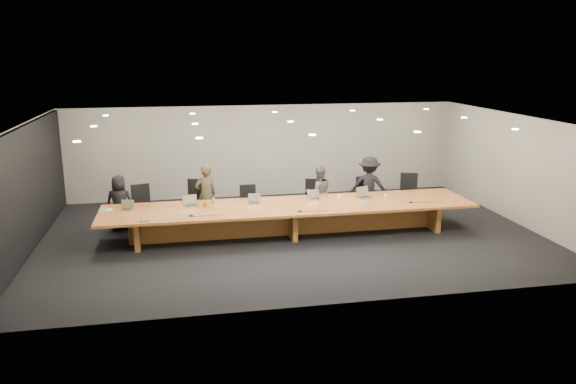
# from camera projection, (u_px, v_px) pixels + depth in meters

# --- Properties ---
(ground) EXTENTS (12.00, 12.00, 0.00)m
(ground) POSITION_uv_depth(u_px,v_px,m) (290.00, 234.00, 13.77)
(ground) COLOR black
(ground) RESTS_ON ground
(back_wall) EXTENTS (12.00, 0.02, 2.80)m
(back_wall) POSITION_uv_depth(u_px,v_px,m) (265.00, 151.00, 17.24)
(back_wall) COLOR beige
(back_wall) RESTS_ON ground
(left_wall_panel) EXTENTS (0.08, 7.84, 2.74)m
(left_wall_panel) POSITION_uv_depth(u_px,v_px,m) (26.00, 191.00, 12.34)
(left_wall_panel) COLOR black
(left_wall_panel) RESTS_ON ground
(conference_table) EXTENTS (9.00, 1.80, 0.75)m
(conference_table) POSITION_uv_depth(u_px,v_px,m) (290.00, 214.00, 13.64)
(conference_table) COLOR #944F20
(conference_table) RESTS_ON ground
(chair_far_left) EXTENTS (0.71, 0.71, 1.12)m
(chair_far_left) POSITION_uv_depth(u_px,v_px,m) (143.00, 206.00, 14.19)
(chair_far_left) COLOR black
(chair_far_left) RESTS_ON ground
(chair_left) EXTENTS (0.75, 0.75, 1.18)m
(chair_left) POSITION_uv_depth(u_px,v_px,m) (195.00, 202.00, 14.45)
(chair_left) COLOR black
(chair_left) RESTS_ON ground
(chair_mid_left) EXTENTS (0.52, 0.52, 1.01)m
(chair_mid_left) POSITION_uv_depth(u_px,v_px,m) (249.00, 204.00, 14.59)
(chair_mid_left) COLOR black
(chair_mid_left) RESTS_ON ground
(chair_mid_right) EXTENTS (0.66, 0.66, 1.08)m
(chair_mid_right) POSITION_uv_depth(u_px,v_px,m) (313.00, 200.00, 14.91)
(chair_mid_right) COLOR black
(chair_mid_right) RESTS_ON ground
(chair_right) EXTENTS (0.56, 0.56, 1.09)m
(chair_right) POSITION_uv_depth(u_px,v_px,m) (366.00, 197.00, 15.19)
(chair_right) COLOR black
(chair_right) RESTS_ON ground
(chair_far_right) EXTENTS (0.70, 0.70, 1.12)m
(chair_far_right) POSITION_uv_depth(u_px,v_px,m) (409.00, 193.00, 15.47)
(chair_far_right) COLOR black
(chair_far_right) RESTS_ON ground
(person_a) EXTENTS (0.74, 0.54, 1.39)m
(person_a) POSITION_uv_depth(u_px,v_px,m) (120.00, 203.00, 14.01)
(person_a) COLOR black
(person_a) RESTS_ON ground
(person_b) EXTENTS (0.66, 0.53, 1.56)m
(person_b) POSITION_uv_depth(u_px,v_px,m) (206.00, 195.00, 14.43)
(person_b) COLOR #39311F
(person_b) RESTS_ON ground
(person_c) EXTENTS (0.73, 0.59, 1.46)m
(person_c) POSITION_uv_depth(u_px,v_px,m) (319.00, 193.00, 14.85)
(person_c) COLOR #505052
(person_c) RESTS_ON ground
(person_d) EXTENTS (1.20, 0.96, 1.63)m
(person_d) POSITION_uv_depth(u_px,v_px,m) (369.00, 186.00, 15.22)
(person_d) COLOR black
(person_d) RESTS_ON ground
(laptop_a) EXTENTS (0.34, 0.28, 0.24)m
(laptop_a) POSITION_uv_depth(u_px,v_px,m) (126.00, 205.00, 13.10)
(laptop_a) COLOR #C2B294
(laptop_a) RESTS_ON conference_table
(laptop_b) EXTENTS (0.38, 0.31, 0.27)m
(laptop_b) POSITION_uv_depth(u_px,v_px,m) (191.00, 201.00, 13.45)
(laptop_b) COLOR tan
(laptop_b) RESTS_ON conference_table
(laptop_c) EXTENTS (0.34, 0.28, 0.24)m
(laptop_c) POSITION_uv_depth(u_px,v_px,m) (254.00, 199.00, 13.68)
(laptop_c) COLOR tan
(laptop_c) RESTS_ON conference_table
(laptop_d) EXTENTS (0.32, 0.24, 0.24)m
(laptop_d) POSITION_uv_depth(u_px,v_px,m) (315.00, 195.00, 14.08)
(laptop_d) COLOR tan
(laptop_d) RESTS_ON conference_table
(laptop_e) EXTENTS (0.43, 0.37, 0.29)m
(laptop_e) POSITION_uv_depth(u_px,v_px,m) (366.00, 193.00, 14.20)
(laptop_e) COLOR tan
(laptop_e) RESTS_ON conference_table
(water_bottle) EXTENTS (0.07, 0.07, 0.19)m
(water_bottle) POSITION_uv_depth(u_px,v_px,m) (214.00, 202.00, 13.47)
(water_bottle) COLOR #AEBFB8
(water_bottle) RESTS_ON conference_table
(amber_mug) EXTENTS (0.08, 0.08, 0.10)m
(amber_mug) POSITION_uv_depth(u_px,v_px,m) (205.00, 205.00, 13.41)
(amber_mug) COLOR brown
(amber_mug) RESTS_ON conference_table
(paper_cup_near) EXTENTS (0.09, 0.09, 0.09)m
(paper_cup_near) POSITION_uv_depth(u_px,v_px,m) (339.00, 197.00, 14.15)
(paper_cup_near) COLOR white
(paper_cup_near) RESTS_ON conference_table
(paper_cup_far) EXTENTS (0.10, 0.10, 0.10)m
(paper_cup_far) POSITION_uv_depth(u_px,v_px,m) (386.00, 197.00, 14.18)
(paper_cup_far) COLOR silver
(paper_cup_far) RESTS_ON conference_table
(notepad) EXTENTS (0.31, 0.28, 0.02)m
(notepad) POSITION_uv_depth(u_px,v_px,m) (106.00, 209.00, 13.17)
(notepad) COLOR white
(notepad) RESTS_ON conference_table
(lime_gadget) EXTENTS (0.16, 0.12, 0.02)m
(lime_gadget) POSITION_uv_depth(u_px,v_px,m) (105.00, 209.00, 13.17)
(lime_gadget) COLOR green
(lime_gadget) RESTS_ON notepad
(av_box) EXTENTS (0.23, 0.20, 0.03)m
(av_box) POSITION_uv_depth(u_px,v_px,m) (145.00, 220.00, 12.28)
(av_box) COLOR #B1B0B5
(av_box) RESTS_ON conference_table
(mic_left) EXTENTS (0.18, 0.18, 0.03)m
(mic_left) POSITION_uv_depth(u_px,v_px,m) (191.00, 215.00, 12.66)
(mic_left) COLOR black
(mic_left) RESTS_ON conference_table
(mic_center) EXTENTS (0.15, 0.15, 0.03)m
(mic_center) POSITION_uv_depth(u_px,v_px,m) (300.00, 211.00, 13.03)
(mic_center) COLOR black
(mic_center) RESTS_ON conference_table
(mic_right) EXTENTS (0.13, 0.13, 0.03)m
(mic_right) POSITION_uv_depth(u_px,v_px,m) (411.00, 202.00, 13.79)
(mic_right) COLOR black
(mic_right) RESTS_ON conference_table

